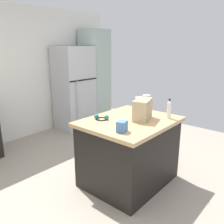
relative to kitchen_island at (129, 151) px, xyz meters
name	(u,v)px	position (x,y,z in m)	size (l,w,h in m)	color
ground	(112,188)	(-0.28, 0.06, -0.45)	(6.27, 6.27, 0.00)	#9E9384
back_wall	(5,75)	(-0.29, 2.67, 0.84)	(5.03, 0.13, 2.57)	silver
kitchen_island	(129,151)	(0.00, 0.00, 0.00)	(1.21, 1.00, 0.89)	black
refrigerator	(74,88)	(1.02, 2.28, 0.46)	(0.77, 0.67, 1.81)	#B7B7BC
tall_cabinet	(95,77)	(1.68, 2.28, 0.64)	(0.51, 0.60, 2.17)	#9EB2A8
shopping_bag	(142,109)	(0.13, -0.11, 0.58)	(0.37, 0.27, 0.31)	tan
small_box	(122,126)	(-0.41, -0.20, 0.50)	(0.12, 0.10, 0.12)	#4775B7
bottle	(169,109)	(0.39, -0.35, 0.56)	(0.05, 0.05, 0.26)	white
ear_defenders	(101,118)	(-0.23, 0.29, 0.46)	(0.20, 0.20, 0.06)	black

